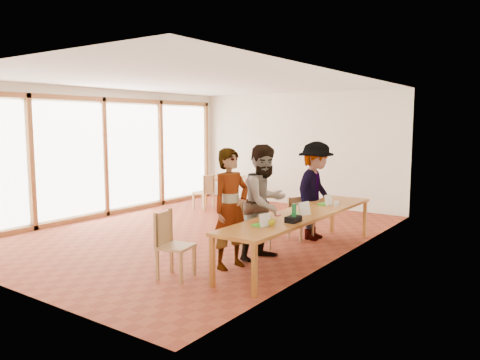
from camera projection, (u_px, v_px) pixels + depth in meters
The scene contains 25 objects.
ground at pixel (202, 232), 9.49m from camera, with size 8.00×8.00×0.00m, color brown.
wall_back at pixel (297, 149), 12.55m from camera, with size 6.00×0.10×3.00m, color white.
wall_front at pixel (3, 178), 6.06m from camera, with size 6.00×0.10×3.00m, color white.
wall_right at pixel (343, 167), 7.59m from camera, with size 0.10×8.00×3.00m, color white.
window_wall at pixel (105, 153), 11.00m from camera, with size 0.10×8.00×3.00m, color white.
ceiling at pixel (200, 81), 9.12m from camera, with size 6.00×8.00×0.04m, color white.
communal_table at pixel (303, 216), 7.63m from camera, with size 0.80×4.00×0.75m.
side_table at pixel (226, 180), 12.64m from camera, with size 0.90×0.90×0.75m.
chair_near at pixel (169, 237), 6.68m from camera, with size 0.53×0.53×0.51m.
chair_mid at pixel (252, 220), 8.15m from camera, with size 0.45×0.45×0.46m.
chair_far at pixel (259, 207), 9.07m from camera, with size 0.57×0.57×0.50m.
chair_empty at pixel (298, 213), 8.96m from camera, with size 0.47×0.47×0.42m.
chair_spare at pixel (206, 188), 11.93m from camera, with size 0.43×0.43×0.48m.
person_near at pixel (231, 209), 7.08m from camera, with size 0.67×0.44×1.83m, color gray.
person_mid at pixel (265, 203), 7.52m from camera, with size 0.91×0.71×1.87m, color gray.
person_far at pixel (315, 191), 8.83m from camera, with size 1.20×0.69×1.86m, color gray.
laptop_near at pixel (263, 222), 6.63m from camera, with size 0.23×0.25×0.19m.
laptop_mid at pixel (302, 211), 7.43m from camera, with size 0.27×0.30×0.22m.
laptop_far at pixel (326, 202), 8.33m from camera, with size 0.21×0.24×0.19m.
yellow_mug at pixel (271, 223), 6.65m from camera, with size 0.12×0.12×0.09m, color yellow.
green_bottle at pixel (294, 213), 6.84m from camera, with size 0.07×0.07×0.28m, color #176D35.
clear_glass at pixel (337, 204), 8.17m from camera, with size 0.07×0.07×0.09m, color silver.
condiment_cup at pixel (300, 205), 8.17m from camera, with size 0.08×0.08×0.06m, color white.
pink_phone at pixel (278, 215), 7.38m from camera, with size 0.05×0.10×0.01m, color #C23C4C.
black_pouch at pixel (293, 219), 6.89m from camera, with size 0.16×0.26×0.09m, color black.
Camera 1 is at (5.99, -7.15, 2.21)m, focal length 35.00 mm.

